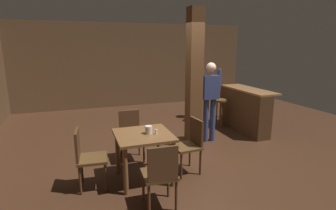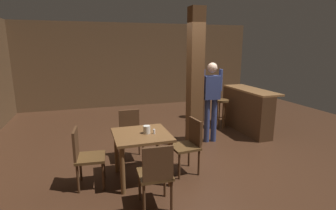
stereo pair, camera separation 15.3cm
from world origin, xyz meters
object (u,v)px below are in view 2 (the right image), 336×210
chair_north (131,132)px  bar_stool_far (197,99)px  dining_table (142,142)px  chair_south (156,173)px  chair_west (85,155)px  chair_east (189,143)px  bar_counter (246,110)px  bar_stool_near (222,107)px  salt_shaker (154,132)px  bar_stool_mid (206,101)px  napkin_cup (147,130)px  standing_person (211,97)px

chair_north → bar_stool_far: 3.21m
dining_table → chair_south: bearing=-89.8°
dining_table → chair_west: (-0.85, 0.02, -0.10)m
chair_east → bar_counter: bearing=36.4°
bar_stool_near → chair_south: bearing=-131.3°
salt_shaker → chair_west: bearing=175.1°
chair_east → chair_south: same height
bar_counter → bar_stool_mid: bearing=120.3°
bar_counter → napkin_cup: bearing=-150.8°
chair_west → bar_stool_near: bearing=30.3°
chair_south → chair_north: 1.67m
bar_stool_mid → bar_stool_far: (-0.06, 0.45, -0.03)m
bar_stool_far → chair_north: bearing=-136.1°
chair_west → chair_east: same height
dining_table → chair_north: bearing=92.4°
bar_stool_near → bar_stool_mid: (-0.13, 0.66, 0.03)m
bar_counter → salt_shaker: bearing=-149.0°
bar_counter → dining_table: bearing=-151.7°
bar_stool_near → bar_stool_mid: 0.67m
bar_stool_mid → napkin_cup: bearing=-130.8°
chair_west → chair_east: size_ratio=1.00×
salt_shaker → chair_east: bearing=6.0°
salt_shaker → bar_stool_mid: size_ratio=0.09×
bar_counter → bar_stool_mid: bar_counter is taller
chair_west → bar_stool_mid: chair_west is taller
chair_south → salt_shaker: bearing=76.9°
salt_shaker → bar_stool_mid: salt_shaker is taller
chair_west → standing_person: size_ratio=0.52×
salt_shaker → standing_person: (1.58, 1.24, 0.22)m
chair_east → bar_stool_mid: bearing=59.3°
dining_table → bar_counter: 3.33m
dining_table → bar_stool_near: dining_table is taller
standing_person → bar_counter: (1.17, 0.40, -0.47)m
chair_east → chair_south: size_ratio=1.00×
dining_table → napkin_cup: (0.08, -0.01, 0.20)m
chair_east → salt_shaker: size_ratio=12.37×
chair_north → bar_stool_mid: chair_north is taller
chair_west → napkin_cup: 0.97m
dining_table → chair_south: chair_south is taller
chair_north → dining_table: bearing=-87.6°
chair_south → bar_stool_mid: (2.33, 3.45, 0.08)m
napkin_cup → dining_table: bearing=172.4°
bar_stool_mid → chair_south: bearing=-124.1°
chair_north → salt_shaker: size_ratio=12.37×
salt_shaker → bar_counter: (2.75, 1.65, -0.26)m
standing_person → bar_stool_far: bearing=74.8°
dining_table → chair_east: 0.79m
salt_shaker → bar_stool_far: size_ratio=0.10×
chair_north → chair_east: bearing=-45.5°
dining_table → bar_stool_near: size_ratio=1.14×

